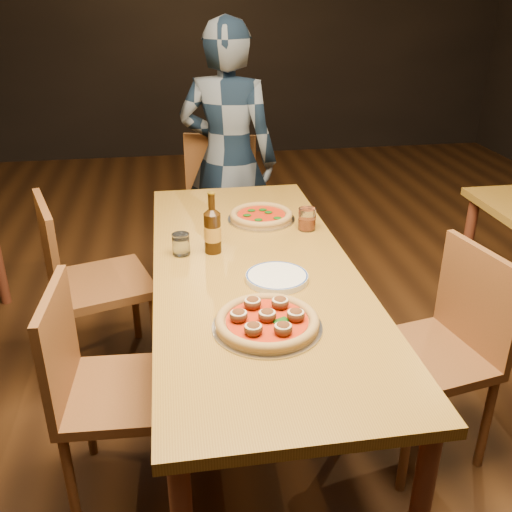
{
  "coord_description": "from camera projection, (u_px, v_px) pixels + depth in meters",
  "views": [
    {
      "loc": [
        -0.31,
        -2.03,
        1.77
      ],
      "look_at": [
        0.0,
        -0.05,
        0.82
      ],
      "focal_mm": 40.0,
      "sensor_mm": 36.0,
      "label": 1
    }
  ],
  "objects": [
    {
      "name": "amber_glass",
      "position": [
        307.0,
        219.0,
        2.62
      ],
      "size": [
        0.08,
        0.08,
        0.1
      ],
      "primitive_type": "cylinder",
      "color": "#A13F12",
      "rests_on": "table_main"
    },
    {
      "name": "chair_main_e",
      "position": [
        427.0,
        355.0,
        2.24
      ],
      "size": [
        0.5,
        0.5,
        0.92
      ],
      "primitive_type": null,
      "rotation": [
        0.0,
        0.0,
        -1.38
      ],
      "color": "brown",
      "rests_on": "ground"
    },
    {
      "name": "table_main",
      "position": [
        254.0,
        282.0,
        2.32
      ],
      "size": [
        0.8,
        2.0,
        0.75
      ],
      "color": "brown",
      "rests_on": "ground"
    },
    {
      "name": "chair_main_nw",
      "position": [
        122.0,
        391.0,
        2.05
      ],
      "size": [
        0.44,
        0.44,
        0.9
      ],
      "primitive_type": null,
      "rotation": [
        0.0,
        0.0,
        1.52
      ],
      "color": "brown",
      "rests_on": "ground"
    },
    {
      "name": "plate_stack",
      "position": [
        277.0,
        278.0,
        2.18
      ],
      "size": [
        0.24,
        0.24,
        0.02
      ],
      "primitive_type": "cylinder",
      "color": "white",
      "rests_on": "table_main"
    },
    {
      "name": "beer_bottle",
      "position": [
        213.0,
        232.0,
        2.38
      ],
      "size": [
        0.07,
        0.07,
        0.26
      ],
      "rotation": [
        0.0,
        0.0,
        -0.25
      ],
      "color": "black",
      "rests_on": "table_main"
    },
    {
      "name": "water_glass",
      "position": [
        181.0,
        244.0,
        2.37
      ],
      "size": [
        0.07,
        0.07,
        0.09
      ],
      "primitive_type": "cylinder",
      "color": "white",
      "rests_on": "table_main"
    },
    {
      "name": "chair_end",
      "position": [
        215.0,
        213.0,
        3.55
      ],
      "size": [
        0.57,
        0.57,
        0.98
      ],
      "primitive_type": null,
      "rotation": [
        0.0,
        0.0,
        -0.3
      ],
      "color": "brown",
      "rests_on": "ground"
    },
    {
      "name": "chair_main_sw",
      "position": [
        102.0,
        282.0,
        2.74
      ],
      "size": [
        0.56,
        0.56,
        0.96
      ],
      "primitive_type": null,
      "rotation": [
        0.0,
        0.0,
        1.87
      ],
      "color": "brown",
      "rests_on": "ground"
    },
    {
      "name": "ground",
      "position": [
        254.0,
        413.0,
        2.61
      ],
      "size": [
        9.0,
        9.0,
        0.0
      ],
      "primitive_type": "plane",
      "color": "black"
    },
    {
      "name": "pizza_meatball",
      "position": [
        267.0,
        321.0,
        1.87
      ],
      "size": [
        0.37,
        0.37,
        0.07
      ],
      "rotation": [
        0.0,
        0.0,
        -0.4
      ],
      "color": "#B7B7BF",
      "rests_on": "table_main"
    },
    {
      "name": "pizza_margherita",
      "position": [
        261.0,
        216.0,
        2.74
      ],
      "size": [
        0.32,
        0.32,
        0.04
      ],
      "rotation": [
        0.0,
        0.0,
        0.2
      ],
      "color": "#B7B7BF",
      "rests_on": "table_main"
    },
    {
      "name": "diner",
      "position": [
        228.0,
        161.0,
        3.43
      ],
      "size": [
        0.7,
        0.58,
        1.64
      ],
      "primitive_type": "imported",
      "rotation": [
        0.0,
        0.0,
        2.77
      ],
      "color": "black",
      "rests_on": "ground"
    }
  ]
}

